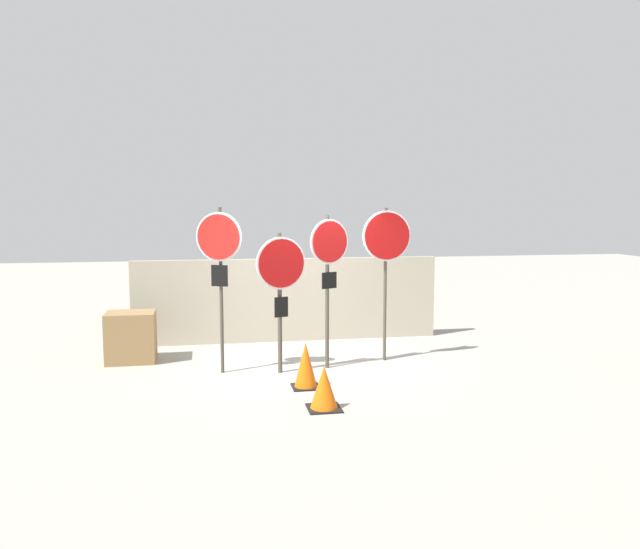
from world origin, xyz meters
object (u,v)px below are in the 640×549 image
stop_sign_1 (281,275)px  traffic_cone_1 (324,388)px  stop_sign_0 (219,251)px  stop_sign_3 (387,245)px  traffic_cone_0 (306,365)px  stop_sign_2 (329,258)px  storage_crate (131,337)px

stop_sign_1 → traffic_cone_1: bearing=-95.9°
stop_sign_0 → stop_sign_3: size_ratio=1.00×
stop_sign_0 → stop_sign_1: bearing=15.9°
stop_sign_0 → stop_sign_1: size_ratio=1.18×
stop_sign_0 → stop_sign_3: 2.69m
stop_sign_0 → traffic_cone_0: stop_sign_0 is taller
stop_sign_2 → traffic_cone_0: 1.79m
traffic_cone_0 → storage_crate: (-2.57, 1.96, 0.09)m
traffic_cone_1 → stop_sign_1: bearing=100.3°
traffic_cone_0 → storage_crate: storage_crate is taller
stop_sign_1 → traffic_cone_1: (0.32, -1.78, -1.23)m
stop_sign_0 → stop_sign_3: bearing=32.2°
stop_sign_0 → storage_crate: bearing=171.3°
stop_sign_2 → stop_sign_3: bearing=-7.5°
stop_sign_1 → storage_crate: size_ratio=2.61×
traffic_cone_0 → traffic_cone_1: bearing=-85.3°
stop_sign_2 → storage_crate: (-3.09, 1.00, -1.33)m
stop_sign_0 → storage_crate: (-1.43, 0.99, -1.45)m
stop_sign_2 → storage_crate: 3.51m
stop_sign_0 → traffic_cone_1: stop_sign_0 is taller
stop_sign_1 → traffic_cone_0: 1.46m
traffic_cone_1 → stop_sign_3: bearing=56.9°
stop_sign_1 → traffic_cone_0: size_ratio=3.32×
stop_sign_1 → stop_sign_2: bearing=-5.0°
stop_sign_1 → stop_sign_3: (1.77, 0.45, 0.40)m
stop_sign_0 → stop_sign_3: (2.68, 0.29, 0.04)m
traffic_cone_1 → storage_crate: storage_crate is taller
stop_sign_3 → traffic_cone_0: size_ratio=3.89×
stop_sign_2 → traffic_cone_0: (-0.52, -0.97, -1.42)m
stop_sign_0 → traffic_cone_1: bearing=-31.6°
stop_sign_1 → storage_crate: bearing=137.4°
stop_sign_1 → stop_sign_2: stop_sign_2 is taller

